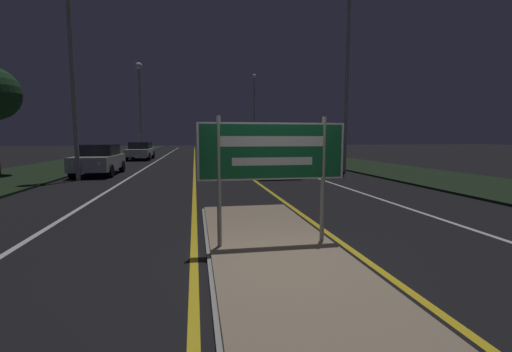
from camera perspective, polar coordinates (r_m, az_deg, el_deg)
The scene contains 21 objects.
ground_plane at distance 5.21m, azimuth 4.21°, elevation -14.12°, with size 160.00×160.00×0.00m, color black.
median_island at distance 5.76m, azimuth 2.68°, elevation -11.66°, with size 2.15×6.44×0.10m.
verge_left at distance 26.14m, azimuth -28.58°, elevation 1.70°, with size 5.00×100.00×0.08m.
verge_right at distance 27.01m, azimuth 13.30°, elevation 2.44°, with size 5.00×100.00×0.08m.
centre_line_yellow_left at distance 29.78m, azimuth -10.21°, elevation 2.79°, with size 0.12×70.00×0.01m.
centre_line_yellow_right at distance 29.89m, azimuth -5.34°, elevation 2.88°, with size 0.12×70.00×0.01m.
lane_line_white_left at distance 29.93m, azimuth -15.84°, elevation 2.67°, with size 0.12×70.00×0.01m.
lane_line_white_right at distance 30.27m, azimuth 0.21°, elevation 2.95°, with size 0.12×70.00×0.01m.
edge_line_white_left at distance 30.38m, azimuth -21.48°, elevation 2.52°, with size 0.10×70.00×0.01m.
edge_line_white_right at distance 30.95m, azimuth 5.69°, elevation 2.99°, with size 0.10×70.00×0.01m.
highway_sign at distance 5.48m, azimuth 2.77°, elevation 3.39°, with size 2.39×0.07×2.06m.
streetlight_left_far at distance 34.08m, azimuth -18.81°, elevation 13.35°, with size 0.63×0.63×8.66m.
streetlight_right_near at distance 19.21m, azimuth 15.04°, elevation 19.69°, with size 0.45×0.45×10.67m.
streetlight_right_far at distance 43.24m, azimuth -0.31°, elevation 11.90°, with size 0.50×0.50×9.59m.
car_receding_0 at distance 16.87m, azimuth 2.47°, elevation 2.68°, with size 2.01×4.60×1.39m.
car_receding_1 at distance 26.68m, azimuth -1.91°, elevation 4.23°, with size 1.85×4.53×1.53m.
car_receding_2 at distance 39.80m, azimuth -4.88°, elevation 4.93°, with size 1.95×4.19×1.56m.
car_receding_3 at distance 51.22m, azimuth -2.24°, elevation 5.18°, with size 1.86×4.11×1.44m.
car_approaching_0 at distance 18.54m, azimuth -24.69°, elevation 2.55°, with size 1.84×4.22×1.50m.
car_approaching_1 at distance 30.28m, azimuth -18.71°, elevation 4.06°, with size 1.92×4.77×1.46m.
warning_sign at distance 28.90m, azimuth 11.76°, elevation 5.79°, with size 0.60×0.06×2.51m.
Camera 1 is at (-1.22, -4.73, 1.82)m, focal length 24.00 mm.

